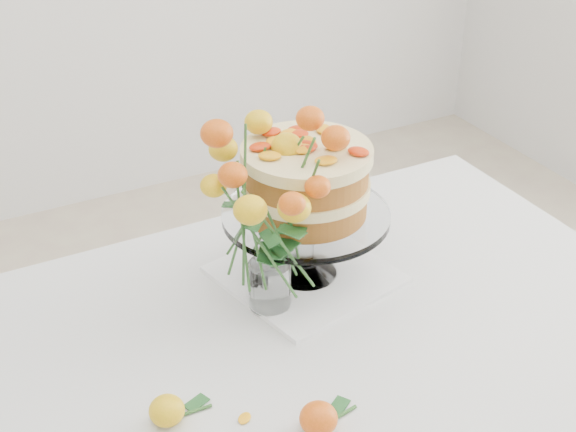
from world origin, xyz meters
name	(u,v)px	position (x,y,z in m)	size (l,w,h in m)	color
table	(285,392)	(0.00, 0.00, 0.67)	(1.43, 0.93, 0.76)	tan
napkin	(305,274)	(0.14, 0.18, 0.76)	(0.28, 0.28, 0.01)	white
cake_stand	(306,188)	(0.14, 0.18, 0.95)	(0.30, 0.30, 0.27)	white
rose_vase	(268,201)	(0.04, 0.13, 0.98)	(0.31, 0.31, 0.38)	white
loose_rose_near	(167,411)	(-0.22, -0.05, 0.78)	(0.10, 0.05, 0.05)	yellow
loose_rose_far	(319,418)	(-0.03, -0.17, 0.78)	(0.10, 0.06, 0.05)	#C14C09
stray_petal_a	(245,418)	(-0.12, -0.10, 0.76)	(0.03, 0.02, 0.00)	#FFA510
stray_petal_b	(316,413)	(-0.02, -0.14, 0.76)	(0.03, 0.02, 0.00)	#FFA510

